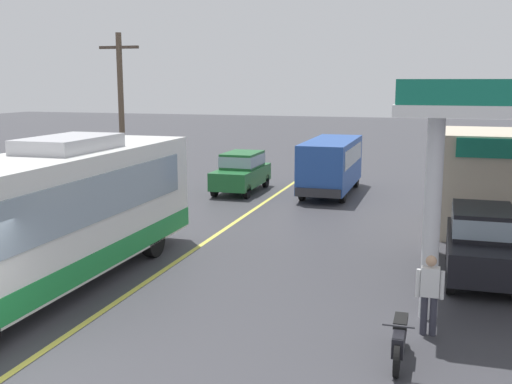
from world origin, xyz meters
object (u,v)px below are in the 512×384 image
Objects in this scene: motorcycle_parked_forecourt at (400,338)px; car_trailing_behind_bus at (242,170)px; coach_bus_main at (49,221)px; car_at_pump at (482,239)px; minibus_opposing_lane at (331,161)px; pedestrian_near_pump at (430,291)px.

car_trailing_behind_bus reaches higher than motorcycle_parked_forecourt.
motorcycle_parked_forecourt is (8.45, -1.58, -1.28)m from coach_bus_main.
coach_bus_main is at bearing 169.41° from motorcycle_parked_forecourt.
car_at_pump is 2.33× the size of motorcycle_parked_forecourt.
minibus_opposing_lane is (4.25, 15.04, -0.25)m from coach_bus_main.
coach_bus_main is at bearing -90.84° from car_trailing_behind_bus.
minibus_opposing_lane reaches higher than pedestrian_near_pump.
pedestrian_near_pump is (-1.21, -4.29, -0.08)m from car_at_pump.
motorcycle_parked_forecourt is at bearing -106.55° from car_at_pump.
car_trailing_behind_bus is (-4.04, -0.74, -0.46)m from minibus_opposing_lane.
minibus_opposing_lane reaches higher than motorcycle_parked_forecourt.
coach_bus_main is 6.65× the size of pedestrian_near_pump.
car_at_pump reaches higher than motorcycle_parked_forecourt.
coach_bus_main is at bearing 178.72° from pedestrian_near_pump.
car_at_pump is (10.14, 4.09, -0.71)m from coach_bus_main.
car_trailing_behind_bus is (-8.24, 15.88, 0.57)m from motorcycle_parked_forecourt.
car_trailing_behind_bus is at bearing 117.43° from motorcycle_parked_forecourt.
coach_bus_main is at bearing -158.02° from car_at_pump.
motorcycle_parked_forecourt is 0.43× the size of car_trailing_behind_bus.
car_at_pump is 12.44m from minibus_opposing_lane.
coach_bus_main reaches higher than pedestrian_near_pump.
motorcycle_parked_forecourt is (-1.68, -5.67, -0.57)m from car_at_pump.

